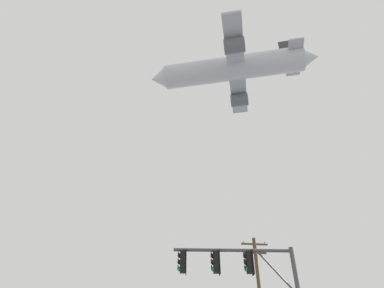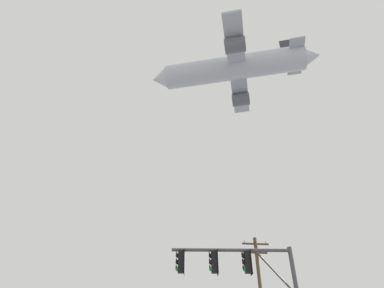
% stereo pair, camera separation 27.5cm
% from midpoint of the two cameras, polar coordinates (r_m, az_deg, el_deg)
% --- Properties ---
extents(signal_pole_near, '(5.41, 0.75, 5.79)m').
position_cam_midpoint_polar(signal_pole_near, '(14.78, 9.36, -22.93)').
color(signal_pole_near, '#4C4C51').
rests_on(signal_pole_near, ground).
extents(airplane, '(23.57, 18.21, 6.52)m').
position_cam_midpoint_polar(airplane, '(46.09, 7.17, 13.42)').
color(airplane, '#B7BCC6').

